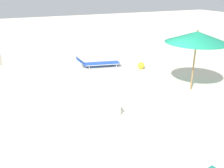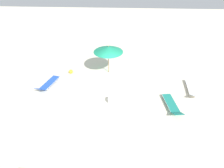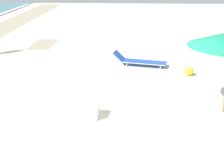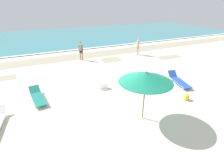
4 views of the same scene
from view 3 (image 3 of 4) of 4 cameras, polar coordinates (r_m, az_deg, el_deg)
name	(u,v)px [view 3 (image 3 of 4)]	position (r m, az deg, el deg)	size (l,w,h in m)	color
ground_plane	(152,125)	(8.51, 7.39, -7.44)	(60.00, 60.00, 0.16)	beige
sun_lounger_beside_umbrella	(139,61)	(13.21, 4.99, 4.26)	(1.09, 2.30, 0.55)	blue
beach_ball	(189,71)	(12.28, 13.88, 2.27)	(0.34, 0.34, 0.34)	yellow
cooler_box	(93,111)	(8.60, -3.58, -4.99)	(0.54, 0.41, 0.37)	white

